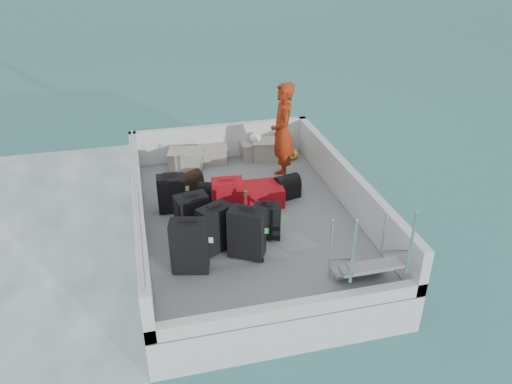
{
  "coord_description": "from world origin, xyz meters",
  "views": [
    {
      "loc": [
        -1.56,
        -6.87,
        4.93
      ],
      "look_at": [
        0.16,
        0.1,
        1.0
      ],
      "focal_mm": 35.0,
      "sensor_mm": 36.0,
      "label": 1
    }
  ],
  "objects_px": {
    "suitcase_4": "(215,229)",
    "suitcase_8": "(258,195)",
    "crate_0": "(186,161)",
    "suitcase_1": "(192,216)",
    "crate_3": "(269,150)",
    "suitcase_3": "(247,233)",
    "suitcase_6": "(267,222)",
    "crate_2": "(255,151)",
    "suitcase_5": "(228,199)",
    "crate_1": "(213,155)",
    "suitcase_0": "(190,246)",
    "passenger": "(283,133)",
    "suitcase_2": "(171,194)"
  },
  "relations": [
    {
      "from": "suitcase_0",
      "to": "suitcase_2",
      "type": "xyz_separation_m",
      "value": [
        -0.09,
        1.68,
        -0.07
      ]
    },
    {
      "from": "crate_3",
      "to": "crate_1",
      "type": "bearing_deg",
      "value": 174.97
    },
    {
      "from": "suitcase_6",
      "to": "suitcase_8",
      "type": "distance_m",
      "value": 1.07
    },
    {
      "from": "suitcase_0",
      "to": "suitcase_4",
      "type": "bearing_deg",
      "value": 56.57
    },
    {
      "from": "suitcase_0",
      "to": "crate_1",
      "type": "bearing_deg",
      "value": 88.39
    },
    {
      "from": "crate_0",
      "to": "passenger",
      "type": "relative_size",
      "value": 0.34
    },
    {
      "from": "suitcase_0",
      "to": "crate_2",
      "type": "relative_size",
      "value": 1.44
    },
    {
      "from": "suitcase_8",
      "to": "passenger",
      "type": "distance_m",
      "value": 1.31
    },
    {
      "from": "suitcase_0",
      "to": "suitcase_2",
      "type": "distance_m",
      "value": 1.68
    },
    {
      "from": "crate_0",
      "to": "crate_3",
      "type": "height_order",
      "value": "crate_3"
    },
    {
      "from": "suitcase_5",
      "to": "suitcase_2",
      "type": "bearing_deg",
      "value": 159.39
    },
    {
      "from": "suitcase_8",
      "to": "passenger",
      "type": "bearing_deg",
      "value": -37.25
    },
    {
      "from": "suitcase_1",
      "to": "suitcase_5",
      "type": "relative_size",
      "value": 1.05
    },
    {
      "from": "suitcase_0",
      "to": "crate_0",
      "type": "xyz_separation_m",
      "value": [
        0.33,
        3.2,
        -0.2
      ]
    },
    {
      "from": "suitcase_1",
      "to": "suitcase_3",
      "type": "xyz_separation_m",
      "value": [
        0.69,
        -0.69,
        0.03
      ]
    },
    {
      "from": "suitcase_1",
      "to": "suitcase_3",
      "type": "bearing_deg",
      "value": -56.64
    },
    {
      "from": "crate_1",
      "to": "crate_3",
      "type": "distance_m",
      "value": 1.14
    },
    {
      "from": "suitcase_8",
      "to": "crate_1",
      "type": "height_order",
      "value": "suitcase_8"
    },
    {
      "from": "crate_0",
      "to": "crate_3",
      "type": "distance_m",
      "value": 1.7
    },
    {
      "from": "crate_3",
      "to": "suitcase_3",
      "type": "bearing_deg",
      "value": -110.62
    },
    {
      "from": "suitcase_3",
      "to": "suitcase_6",
      "type": "relative_size",
      "value": 1.35
    },
    {
      "from": "suitcase_4",
      "to": "suitcase_5",
      "type": "distance_m",
      "value": 0.92
    },
    {
      "from": "suitcase_4",
      "to": "crate_0",
      "type": "relative_size",
      "value": 1.15
    },
    {
      "from": "suitcase_4",
      "to": "crate_1",
      "type": "bearing_deg",
      "value": 51.6
    },
    {
      "from": "suitcase_4",
      "to": "suitcase_8",
      "type": "bearing_deg",
      "value": 22.03
    },
    {
      "from": "suitcase_0",
      "to": "crate_3",
      "type": "distance_m",
      "value": 3.88
    },
    {
      "from": "suitcase_6",
      "to": "crate_2",
      "type": "distance_m",
      "value": 2.93
    },
    {
      "from": "suitcase_8",
      "to": "crate_1",
      "type": "distance_m",
      "value": 1.88
    },
    {
      "from": "suitcase_6",
      "to": "suitcase_1",
      "type": "bearing_deg",
      "value": -179.81
    },
    {
      "from": "suitcase_1",
      "to": "crate_3",
      "type": "distance_m",
      "value": 3.12
    },
    {
      "from": "suitcase_1",
      "to": "crate_3",
      "type": "height_order",
      "value": "suitcase_1"
    },
    {
      "from": "crate_1",
      "to": "crate_3",
      "type": "height_order",
      "value": "crate_3"
    },
    {
      "from": "crate_0",
      "to": "passenger",
      "type": "height_order",
      "value": "passenger"
    },
    {
      "from": "suitcase_1",
      "to": "suitcase_6",
      "type": "height_order",
      "value": "suitcase_1"
    },
    {
      "from": "suitcase_5",
      "to": "suitcase_6",
      "type": "height_order",
      "value": "suitcase_5"
    },
    {
      "from": "crate_0",
      "to": "suitcase_1",
      "type": "bearing_deg",
      "value": -94.48
    },
    {
      "from": "suitcase_6",
      "to": "crate_2",
      "type": "xyz_separation_m",
      "value": [
        0.52,
        2.88,
        -0.12
      ]
    },
    {
      "from": "suitcase_2",
      "to": "crate_0",
      "type": "xyz_separation_m",
      "value": [
        0.42,
        1.52,
        -0.13
      ]
    },
    {
      "from": "suitcase_4",
      "to": "suitcase_1",
      "type": "bearing_deg",
      "value": 94.36
    },
    {
      "from": "suitcase_5",
      "to": "crate_0",
      "type": "bearing_deg",
      "value": 108.48
    },
    {
      "from": "suitcase_1",
      "to": "suitcase_4",
      "type": "bearing_deg",
      "value": -67.58
    },
    {
      "from": "suitcase_8",
      "to": "crate_0",
      "type": "xyz_separation_m",
      "value": [
        -1.03,
        1.63,
        0.02
      ]
    },
    {
      "from": "passenger",
      "to": "suitcase_8",
      "type": "bearing_deg",
      "value": -31.79
    },
    {
      "from": "suitcase_8",
      "to": "crate_2",
      "type": "relative_size",
      "value": 1.55
    },
    {
      "from": "suitcase_6",
      "to": "crate_2",
      "type": "relative_size",
      "value": 1.05
    },
    {
      "from": "suitcase_1",
      "to": "crate_2",
      "type": "bearing_deg",
      "value": 46.22
    },
    {
      "from": "suitcase_1",
      "to": "suitcase_8",
      "type": "bearing_deg",
      "value": 20.19
    },
    {
      "from": "suitcase_4",
      "to": "suitcase_0",
      "type": "bearing_deg",
      "value": -166.08
    },
    {
      "from": "suitcase_0",
      "to": "suitcase_6",
      "type": "bearing_deg",
      "value": 35.71
    },
    {
      "from": "suitcase_4",
      "to": "passenger",
      "type": "relative_size",
      "value": 0.39
    }
  ]
}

